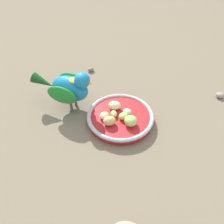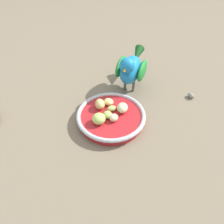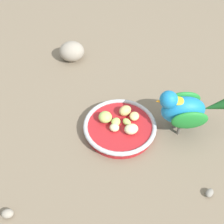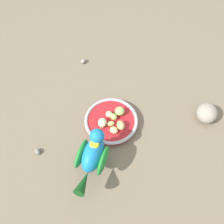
# 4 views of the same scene
# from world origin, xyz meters

# --- Properties ---
(ground_plane) EXTENTS (4.00, 4.00, 0.00)m
(ground_plane) POSITION_xyz_m (0.00, 0.00, 0.00)
(ground_plane) COLOR #756651
(feeding_bowl) EXTENTS (0.20, 0.20, 0.03)m
(feeding_bowl) POSITION_xyz_m (-0.01, 0.03, 0.02)
(feeding_bowl) COLOR #AD1E23
(feeding_bowl) RESTS_ON ground_plane
(apple_piece_0) EXTENTS (0.03, 0.03, 0.02)m
(apple_piece_0) POSITION_xyz_m (-0.02, 0.04, 0.03)
(apple_piece_0) COLOR beige
(apple_piece_0) RESTS_ON feeding_bowl
(apple_piece_1) EXTENTS (0.03, 0.03, 0.02)m
(apple_piece_1) POSITION_xyz_m (0.00, 0.01, 0.03)
(apple_piece_1) COLOR #B2CC66
(apple_piece_1) RESTS_ON feeding_bowl
(apple_piece_2) EXTENTS (0.04, 0.04, 0.02)m
(apple_piece_2) POSITION_xyz_m (0.00, 0.04, 0.03)
(apple_piece_2) COLOR #B2CC66
(apple_piece_2) RESTS_ON feeding_bowl
(apple_piece_3) EXTENTS (0.04, 0.05, 0.03)m
(apple_piece_3) POSITION_xyz_m (-0.03, -0.00, 0.04)
(apple_piece_3) COLOR beige
(apple_piece_3) RESTS_ON feeding_bowl
(apple_piece_4) EXTENTS (0.05, 0.05, 0.03)m
(apple_piece_4) POSITION_xyz_m (0.01, 0.07, 0.04)
(apple_piece_4) COLOR #B2CC66
(apple_piece_4) RESTS_ON feeding_bowl
(apple_piece_5) EXTENTS (0.04, 0.04, 0.02)m
(apple_piece_5) POSITION_xyz_m (0.02, -0.01, 0.03)
(apple_piece_5) COLOR #E5C67F
(apple_piece_5) RESTS_ON feeding_bowl
(apple_piece_6) EXTENTS (0.04, 0.05, 0.03)m
(apple_piece_6) POSITION_xyz_m (0.04, 0.01, 0.04)
(apple_piece_6) COLOR tan
(apple_piece_6) RESTS_ON feeding_bowl
(parrot) EXTENTS (0.10, 0.21, 0.14)m
(parrot) POSITION_xyz_m (-0.01, -0.14, 0.08)
(parrot) COLOR #59544C
(parrot) RESTS_ON ground_plane
(rock_large) EXTENTS (0.08, 0.09, 0.07)m
(rock_large) POSITION_xyz_m (0.33, 0.17, 0.03)
(rock_large) COLOR gray
(rock_large) RESTS_ON ground_plane
(pebble_0) EXTENTS (0.03, 0.03, 0.02)m
(pebble_0) POSITION_xyz_m (-0.21, -0.17, 0.01)
(pebble_0) COLOR gray
(pebble_0) RESTS_ON ground_plane
(pebble_1) EXTENTS (0.02, 0.03, 0.02)m
(pebble_1) POSITION_xyz_m (-0.24, 0.30, 0.01)
(pebble_1) COLOR gray
(pebble_1) RESTS_ON ground_plane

